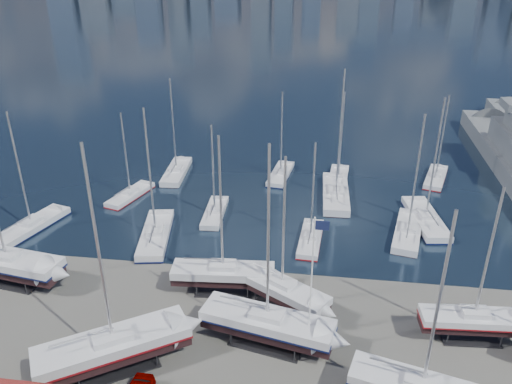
# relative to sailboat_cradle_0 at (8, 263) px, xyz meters

# --- Properties ---
(ground) EXTENTS (1400.00, 1400.00, 0.00)m
(ground) POSITION_rel_sailboat_cradle_0_xyz_m (27.15, -4.72, -2.21)
(ground) COLOR #605E59
(ground) RESTS_ON ground
(water) EXTENTS (1400.00, 600.00, 0.40)m
(water) POSITION_rel_sailboat_cradle_0_xyz_m (27.15, 305.28, -2.36)
(water) COLOR #1B2B3F
(water) RESTS_ON ground
(sailboat_cradle_0) EXTENTS (12.04, 5.01, 18.67)m
(sailboat_cradle_0) POSITION_rel_sailboat_cradle_0_xyz_m (0.00, 0.00, 0.00)
(sailboat_cradle_0) COLOR #2D2D33
(sailboat_cradle_0) RESTS_ON ground
(sailboat_cradle_1) EXTENTS (11.92, 9.51, 19.25)m
(sailboat_cradle_1) POSITION_rel_sailboat_cradle_0_xyz_m (15.19, -9.89, 0.03)
(sailboat_cradle_1) COLOR #2D2D33
(sailboat_cradle_1) RESTS_ON ground
(sailboat_cradle_2) EXTENTS (10.13, 3.52, 16.23)m
(sailboat_cradle_2) POSITION_rel_sailboat_cradle_0_xyz_m (21.77, 1.35, -0.12)
(sailboat_cradle_2) COLOR #2D2D33
(sailboat_cradle_2) RESTS_ON ground
(sailboat_cradle_3) EXTENTS (11.76, 5.60, 18.16)m
(sailboat_cradle_3) POSITION_rel_sailboat_cradle_0_xyz_m (26.90, -5.48, -0.03)
(sailboat_cradle_3) COLOR #2D2D33
(sailboat_cradle_3) RESTS_ON ground
(sailboat_cradle_4) EXTENTS (9.33, 7.17, 15.33)m
(sailboat_cradle_4) POSITION_rel_sailboat_cradle_0_xyz_m (27.71, -0.48, -0.17)
(sailboat_cradle_4) COLOR #2D2D33
(sailboat_cradle_4) RESTS_ON ground
(sailboat_cradle_6) EXTENTS (9.08, 3.08, 14.56)m
(sailboat_cradle_6) POSITION_rel_sailboat_cradle_0_xyz_m (44.26, -2.50, -0.21)
(sailboat_cradle_6) COLOR #2D2D33
(sailboat_cradle_6) RESTS_ON ground
(sailboat_moored_0) EXTENTS (5.62, 10.73, 15.45)m
(sailboat_moored_0) POSITION_rel_sailboat_cradle_0_xyz_m (-3.72, 10.34, -1.90)
(sailboat_moored_0) COLOR black
(sailboat_moored_0) RESTS_ON water
(sailboat_moored_1) EXTENTS (4.65, 8.74, 12.59)m
(sailboat_moored_1) POSITION_rel_sailboat_cradle_0_xyz_m (4.92, 20.59, -1.90)
(sailboat_moored_1) COLOR black
(sailboat_moored_1) RESTS_ON water
(sailboat_moored_2) EXTENTS (3.49, 10.35, 15.39)m
(sailboat_moored_2) POSITION_rel_sailboat_cradle_0_xyz_m (9.02, 29.21, -1.89)
(sailboat_moored_2) COLOR black
(sailboat_moored_2) RESTS_ON water
(sailboat_moored_3) EXTENTS (4.98, 11.44, 16.54)m
(sailboat_moored_3) POSITION_rel_sailboat_cradle_0_xyz_m (11.90, 10.34, -1.90)
(sailboat_moored_3) COLOR black
(sailboat_moored_3) RESTS_ON water
(sailboat_moored_4) EXTENTS (2.69, 8.48, 12.68)m
(sailboat_moored_4) POSITION_rel_sailboat_cradle_0_xyz_m (17.56, 16.94, -1.88)
(sailboat_moored_4) COLOR black
(sailboat_moored_4) RESTS_ON water
(sailboat_moored_5) EXTENTS (3.62, 9.32, 13.57)m
(sailboat_moored_5) POSITION_rel_sailboat_cradle_0_xyz_m (24.80, 30.52, -1.90)
(sailboat_moored_5) COLOR black
(sailboat_moored_5) RESTS_ON water
(sailboat_moored_6) EXTENTS (2.95, 8.69, 12.79)m
(sailboat_moored_6) POSITION_rel_sailboat_cradle_0_xyz_m (29.96, 12.00, -1.90)
(sailboat_moored_6) COLOR black
(sailboat_moored_6) RESTS_ON water
(sailboat_moored_7) EXTENTS (3.62, 12.26, 18.44)m
(sailboat_moored_7) POSITION_rel_sailboat_cradle_0_xyz_m (32.95, 24.39, -1.88)
(sailboat_moored_7) COLOR black
(sailboat_moored_7) RESTS_ON water
(sailboat_moored_8) EXTENTS (3.41, 9.58, 14.04)m
(sailboat_moored_8) POSITION_rel_sailboat_cradle_0_xyz_m (33.37, 29.88, -1.90)
(sailboat_moored_8) COLOR black
(sailboat_moored_8) RESTS_ON water
(sailboat_moored_9) EXTENTS (5.04, 10.70, 15.59)m
(sailboat_moored_9) POSITION_rel_sailboat_cradle_0_xyz_m (41.40, 15.15, -1.89)
(sailboat_moored_9) COLOR black
(sailboat_moored_9) RESTS_ON water
(sailboat_moored_10) EXTENTS (4.61, 11.45, 16.64)m
(sailboat_moored_10) POSITION_rel_sailboat_cradle_0_xyz_m (43.98, 18.64, -1.90)
(sailboat_moored_10) COLOR black
(sailboat_moored_10) RESTS_ON water
(sailboat_moored_11) EXTENTS (5.05, 9.32, 13.43)m
(sailboat_moored_11) POSITION_rel_sailboat_cradle_0_xyz_m (47.75, 32.39, -1.90)
(sailboat_moored_11) COLOR black
(sailboat_moored_11) RESTS_ON water
(flagpole) EXTENTS (1.14, 0.12, 12.92)m
(flagpole) POSITION_rel_sailboat_cradle_0_xyz_m (30.48, -6.20, 5.29)
(flagpole) COLOR white
(flagpole) RESTS_ON ground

